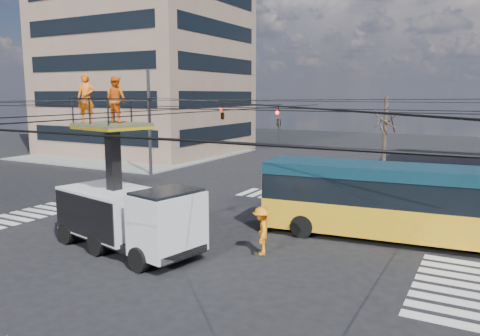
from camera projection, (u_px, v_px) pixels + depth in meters
name	position (u px, v px, depth m)	size (l,w,h in m)	color
ground	(194.00, 241.00, 19.71)	(120.00, 120.00, 0.00)	black
sidewalk_nw	(138.00, 154.00, 47.79)	(18.00, 18.00, 0.12)	slate
crosswalks	(194.00, 241.00, 19.71)	(22.40, 22.40, 0.02)	silver
building_tower	(144.00, 8.00, 48.50)	(18.06, 16.06, 30.00)	#866655
overhead_network	(196.00, 139.00, 19.42)	(24.24, 24.24, 8.00)	#2D2D30
tree_a	(386.00, 119.00, 28.38)	(2.00, 2.00, 6.00)	#382B21
utility_truck	(127.00, 197.00, 18.30)	(7.33, 3.81, 6.95)	black
city_bus	(409.00, 201.00, 19.45)	(12.41, 3.73, 3.20)	orange
traffic_cone	(72.00, 226.00, 20.65)	(0.36, 0.36, 0.72)	red
worker_ground	(98.00, 206.00, 21.70)	(1.16, 0.48, 1.98)	#DD5B0E
flagger	(261.00, 231.00, 17.98)	(1.21, 0.70, 1.88)	orange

